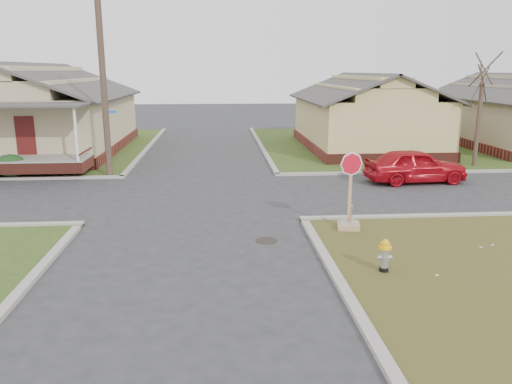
{
  "coord_description": "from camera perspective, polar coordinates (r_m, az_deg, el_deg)",
  "views": [
    {
      "loc": [
        0.85,
        -14.2,
        4.85
      ],
      "look_at": [
        2.01,
        1.0,
        1.1
      ],
      "focal_mm": 35.0,
      "sensor_mm": 36.0,
      "label": 1
    }
  ],
  "objects": [
    {
      "name": "stop_sign",
      "position": [
        15.66,
        10.6,
        -2.29
      ],
      "size": [
        0.68,
        0.67,
        2.41
      ],
      "rotation": [
        0.0,
        0.0,
        -0.21
      ],
      "color": "tan",
      "rests_on": "ground"
    },
    {
      "name": "utility_pole",
      "position": [
        23.65,
        -17.11,
        12.77
      ],
      "size": [
        1.8,
        0.28,
        9.0
      ],
      "color": "#402F25",
      "rests_on": "ground"
    },
    {
      "name": "curbs",
      "position": [
        19.82,
        -6.67,
        -0.44
      ],
      "size": [
        80.0,
        40.0,
        0.12
      ],
      "primitive_type": null,
      "color": "#A19A91",
      "rests_on": "ground"
    },
    {
      "name": "fire_hydrant",
      "position": [
        12.59,
        14.5,
        -6.84
      ],
      "size": [
        0.31,
        0.31,
        0.82
      ],
      "rotation": [
        0.0,
        0.0,
        -0.11
      ],
      "color": "black",
      "rests_on": "ground"
    },
    {
      "name": "hedge_right",
      "position": [
        25.38,
        -26.22,
        2.71
      ],
      "size": [
        1.41,
        1.15,
        1.07
      ],
      "primitive_type": "ellipsoid",
      "color": "#153A15",
      "rests_on": "verge_far_left"
    },
    {
      "name": "red_sedan",
      "position": [
        23.04,
        17.75,
        2.89
      ],
      "size": [
        4.5,
        2.07,
        1.49
      ],
      "primitive_type": "imported",
      "rotation": [
        0.0,
        0.0,
        1.64
      ],
      "color": "#B40C17",
      "rests_on": "ground"
    },
    {
      "name": "ground",
      "position": [
        15.03,
        -7.39,
        -5.12
      ],
      "size": [
        120.0,
        120.0,
        0.0
      ],
      "primitive_type": "plane",
      "color": "#2C2C2F",
      "rests_on": "ground"
    },
    {
      "name": "corner_house",
      "position": [
        32.84,
        -23.88,
        8.15
      ],
      "size": [
        10.1,
        15.5,
        5.3
      ],
      "color": "maroon",
      "rests_on": "ground"
    },
    {
      "name": "tree_mid_right",
      "position": [
        27.85,
        24.05,
        7.06
      ],
      "size": [
        0.22,
        0.22,
        4.2
      ],
      "primitive_type": "cylinder",
      "color": "#402F25",
      "rests_on": "verge_far_right"
    },
    {
      "name": "manhole",
      "position": [
        14.59,
        1.21,
        -5.57
      ],
      "size": [
        0.64,
        0.64,
        0.01
      ],
      "primitive_type": "cylinder",
      "color": "black",
      "rests_on": "ground"
    },
    {
      "name": "side_house_yellow",
      "position": [
        32.15,
        12.35,
        8.75
      ],
      "size": [
        7.6,
        11.6,
        4.7
      ],
      "color": "maroon",
      "rests_on": "ground"
    }
  ]
}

